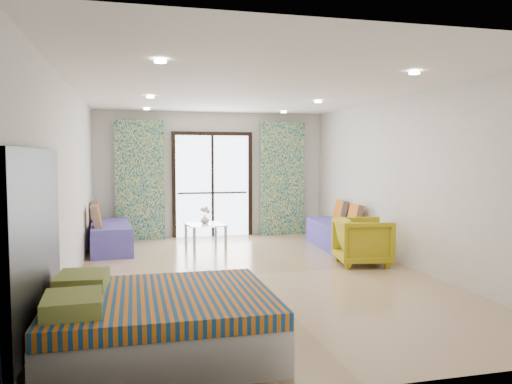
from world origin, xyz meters
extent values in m
cube|color=black|center=(0.00, 3.71, 2.24)|extent=(1.76, 0.08, 0.08)
cube|color=black|center=(-0.84, 3.71, 1.10)|extent=(0.08, 0.08, 2.20)
cube|color=black|center=(0.84, 3.71, 1.10)|extent=(0.08, 0.08, 2.20)
cube|color=black|center=(0.00, 3.71, 1.10)|extent=(0.05, 0.06, 2.20)
cube|color=#595451|center=(0.00, 3.73, 0.95)|extent=(1.52, 0.03, 0.04)
cube|color=silver|center=(-1.55, 3.57, 1.25)|extent=(1.00, 0.10, 2.50)
cube|color=silver|center=(1.55, 3.57, 1.25)|extent=(1.00, 0.10, 2.50)
cylinder|color=#FFE0B2|center=(-1.40, -2.00, 2.67)|extent=(0.12, 0.12, 0.02)
cylinder|color=#FFE0B2|center=(1.40, -2.00, 2.67)|extent=(0.12, 0.12, 0.02)
cylinder|color=#FFE0B2|center=(-1.40, 1.00, 2.67)|extent=(0.12, 0.12, 0.02)
cylinder|color=#FFE0B2|center=(1.40, 1.00, 2.67)|extent=(0.12, 0.12, 0.02)
cylinder|color=#FFE0B2|center=(-1.40, 3.00, 2.67)|extent=(0.12, 0.12, 0.02)
cylinder|color=#FFE0B2|center=(1.40, 3.00, 2.67)|extent=(0.12, 0.12, 0.02)
cube|color=black|center=(-2.46, -2.70, 1.05)|extent=(0.06, 2.10, 1.50)
cube|color=silver|center=(-2.47, -1.45, 1.05)|extent=(0.02, 0.10, 0.10)
cube|color=silver|center=(-1.45, -2.70, 0.19)|extent=(1.94, 1.55, 0.39)
cube|color=navy|center=(-1.45, -2.70, 0.46)|extent=(1.92, 1.58, 0.15)
cube|color=#1A765F|center=(-2.15, -3.07, 0.60)|extent=(0.46, 0.55, 0.14)
cube|color=#1A765F|center=(-2.15, -2.33, 0.60)|extent=(0.47, 0.56, 0.14)
cube|color=#4F47AB|center=(-2.10, 2.46, 0.20)|extent=(0.82, 1.86, 0.40)
cube|color=#4F47AB|center=(-2.10, 2.46, 0.46)|extent=(0.80, 1.82, 0.10)
cube|color=navy|center=(-2.33, 2.02, 0.69)|extent=(0.23, 0.47, 0.42)
cube|color=navy|center=(-2.38, 2.87, 0.69)|extent=(0.23, 0.47, 0.42)
cube|color=#4F47AB|center=(2.10, 1.85, 0.20)|extent=(0.82, 1.81, 0.39)
cube|color=#4F47AB|center=(2.10, 1.85, 0.44)|extent=(0.80, 1.77, 0.10)
cube|color=navy|center=(2.31, 1.42, 0.66)|extent=(0.23, 0.45, 0.41)
cube|color=navy|center=(2.38, 2.24, 0.66)|extent=(0.23, 0.45, 0.41)
cylinder|color=silver|center=(-0.61, 1.97, 0.22)|extent=(0.06, 0.06, 0.45)
cylinder|color=silver|center=(-0.02, 2.07, 0.22)|extent=(0.06, 0.06, 0.45)
cylinder|color=silver|center=(-0.70, 2.57, 0.22)|extent=(0.06, 0.06, 0.45)
cylinder|color=silver|center=(-0.11, 2.66, 0.22)|extent=(0.06, 0.06, 0.45)
cube|color=#8CA59E|center=(-0.36, 2.32, 0.45)|extent=(0.79, 0.79, 0.02)
sphere|color=white|center=(-0.30, 2.33, 0.69)|extent=(0.08, 0.08, 0.08)
sphere|color=white|center=(-0.37, 2.37, 0.72)|extent=(0.08, 0.08, 0.08)
sphere|color=white|center=(-0.41, 2.31, 0.74)|extent=(0.08, 0.08, 0.08)
sphere|color=white|center=(-0.35, 2.26, 0.76)|extent=(0.08, 0.08, 0.08)
imported|color=white|center=(-0.36, 2.35, 0.54)|extent=(0.18, 0.18, 0.17)
imported|color=#B1A016|center=(1.89, 0.23, 0.41)|extent=(0.87, 0.91, 0.83)
camera|label=1|loc=(-1.68, -7.07, 1.73)|focal=35.00mm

